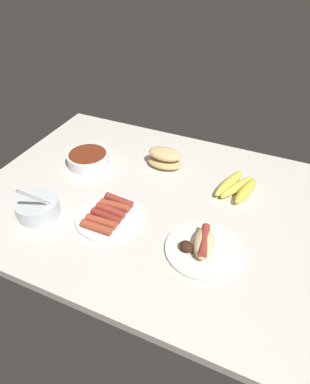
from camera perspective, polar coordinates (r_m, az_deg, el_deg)
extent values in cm
cube|color=silver|center=(118.22, -0.89, -1.62)|extent=(120.00, 90.00, 3.00)
cylinder|color=white|center=(135.47, -11.20, 5.52)|extent=(16.20, 16.20, 4.60)
cylinder|color=maroon|center=(134.45, -11.30, 6.19)|extent=(14.58, 14.58, 1.00)
cylinder|color=white|center=(100.93, 8.12, -9.53)|extent=(22.38, 22.38, 1.00)
ellipsoid|color=#E5C689|center=(98.94, 8.26, -8.49)|extent=(8.48, 13.25, 4.40)
cylinder|color=#9E3828|center=(98.05, 8.33, -8.01)|extent=(4.83, 11.88, 2.40)
ellipsoid|color=#381E14|center=(98.53, 5.34, -9.12)|extent=(5.37, 4.90, 2.80)
cylinder|color=white|center=(110.43, -7.84, -4.21)|extent=(21.59, 21.59, 1.00)
cylinder|color=#AD472D|center=(105.19, -9.88, -5.85)|extent=(10.16, 2.64, 2.53)
cylinder|color=#AD472D|center=(106.77, -9.07, -4.91)|extent=(10.21, 2.84, 2.53)
cylinder|color=maroon|center=(108.41, -8.29, -3.99)|extent=(10.29, 3.21, 2.53)
cylinder|color=#9E3828|center=(110.09, -7.54, -3.10)|extent=(10.28, 3.16, 2.53)
cylinder|color=#AD472D|center=(111.81, -6.81, -2.23)|extent=(10.27, 3.13, 2.53)
cylinder|color=#9E3828|center=(113.57, -6.11, -1.39)|extent=(10.31, 3.37, 2.53)
cylinder|color=silver|center=(115.84, -19.11, -2.52)|extent=(13.81, 13.81, 5.40)
cylinder|color=beige|center=(115.16, -19.22, -2.11)|extent=(12.15, 12.15, 2.43)
cube|color=#B7B7BC|center=(109.46, -19.07, -1.21)|extent=(6.01, 10.20, 12.55)
ellipsoid|color=tan|center=(131.59, 1.62, 4.96)|extent=(13.81, 8.87, 3.60)
ellipsoid|color=#DBB77A|center=(130.19, 1.72, 6.45)|extent=(13.66, 8.62, 3.60)
ellipsoid|color=#E5D14C|center=(124.14, 12.38, 1.49)|extent=(8.62, 18.80, 3.34)
ellipsoid|color=#E5D14C|center=(122.84, 13.68, 0.82)|extent=(10.44, 17.13, 3.41)
ellipsoid|color=gold|center=(121.50, 15.01, 0.20)|extent=(7.07, 16.20, 3.86)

